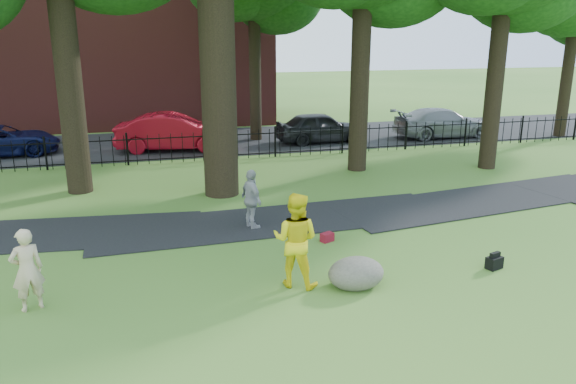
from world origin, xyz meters
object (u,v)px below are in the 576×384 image
object	(u,v)px
man	(296,240)
boulder	(356,271)
woman	(27,270)
red_sedan	(174,132)

from	to	relation	value
man	boulder	world-z (taller)	man
man	woman	bearing A→B (deg)	29.11
boulder	red_sedan	world-z (taller)	red_sedan
woman	man	xyz separation A→B (m)	(5.18, -0.25, 0.19)
red_sedan	man	bearing A→B (deg)	-165.00
man	boulder	xyz separation A→B (m)	(1.20, -0.40, -0.66)
woman	red_sedan	world-z (taller)	red_sedan
boulder	red_sedan	xyz separation A→B (m)	(-2.73, 14.98, 0.47)
boulder	red_sedan	size ratio (longest dim) A/B	0.24
woman	red_sedan	distance (m)	14.79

